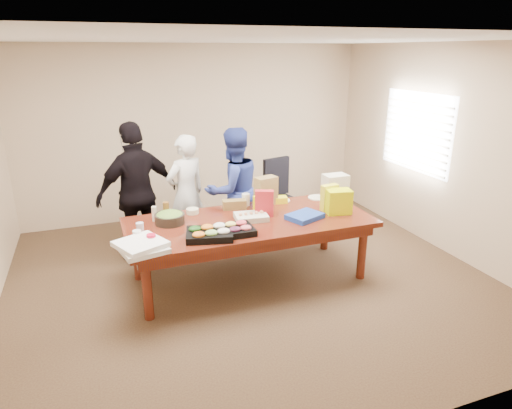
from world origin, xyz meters
name	(u,v)px	position (x,y,z in m)	size (l,w,h in m)	color
floor	(250,279)	(0.00, 0.00, -0.01)	(5.50, 5.00, 0.02)	#47301E
ceiling	(249,38)	(0.00, 0.00, 2.71)	(5.50, 5.00, 0.02)	white
wall_back	(197,132)	(0.00, 2.50, 1.35)	(5.50, 0.04, 2.70)	beige
wall_front	(387,265)	(0.00, -2.50, 1.35)	(5.50, 0.04, 2.70)	beige
wall_right	(447,151)	(2.75, 0.00, 1.35)	(0.04, 5.00, 2.70)	beige
window_panel	(416,132)	(2.72, 0.60, 1.50)	(0.03, 1.40, 1.10)	white
window_blinds	(414,132)	(2.68, 0.60, 1.50)	(0.04, 1.36, 1.00)	beige
conference_table	(250,250)	(0.00, 0.00, 0.38)	(2.80, 1.20, 0.75)	#4C1C0F
office_chair	(281,199)	(0.93, 1.22, 0.52)	(0.53, 0.53, 1.04)	black
person_center	(186,194)	(-0.50, 1.09, 0.79)	(0.58, 0.38, 1.59)	silver
person_right	(233,190)	(0.09, 0.90, 0.83)	(0.81, 0.63, 1.67)	navy
person_left	(138,193)	(-1.13, 0.99, 0.90)	(1.05, 0.44, 1.80)	black
veggie_tray	(209,234)	(-0.57, -0.34, 0.79)	(0.47, 0.37, 0.07)	black
fruit_tray	(233,231)	(-0.30, -0.32, 0.78)	(0.44, 0.34, 0.07)	black
sheet_cake	(251,217)	(0.02, 0.00, 0.78)	(0.37, 0.28, 0.06)	silver
salad_bowl	(170,219)	(-0.88, 0.21, 0.80)	(0.34, 0.34, 0.11)	black
chip_bag_blue	(305,216)	(0.61, -0.19, 0.78)	(0.39, 0.29, 0.06)	#1C3D9F
chip_bag_red	(264,203)	(0.21, 0.06, 0.91)	(0.21, 0.09, 0.31)	red
chip_bag_yellow	(329,197)	(1.02, -0.02, 0.91)	(0.21, 0.08, 0.32)	yellow
chip_bag_orange	(265,203)	(0.23, 0.11, 0.89)	(0.18, 0.08, 0.29)	#C96E0F
mayo_jar	(246,200)	(0.13, 0.49, 0.83)	(0.10, 0.10, 0.15)	white
mustard_bottle	(255,203)	(0.18, 0.30, 0.84)	(0.06, 0.06, 0.17)	#F2ED01
dressing_bottle	(166,211)	(-0.89, 0.33, 0.86)	(0.07, 0.07, 0.22)	brown
ranch_bottle	(154,214)	(-1.03, 0.34, 0.84)	(0.06, 0.06, 0.17)	beige
banana_bunch	(278,200)	(0.54, 0.45, 0.79)	(0.23, 0.14, 0.08)	yellow
bread_loaf	(234,204)	(-0.05, 0.42, 0.81)	(0.28, 0.12, 0.11)	brown
kraft_bag	(266,191)	(0.38, 0.45, 0.93)	(0.27, 0.16, 0.36)	olive
red_cup	(151,240)	(-1.16, -0.34, 0.81)	(0.09, 0.09, 0.12)	red
clear_cup_a	(137,236)	(-1.28, -0.18, 0.81)	(0.09, 0.09, 0.12)	white
clear_cup_b	(140,228)	(-1.22, 0.05, 0.80)	(0.08, 0.08, 0.11)	white
pizza_box_lower	(143,248)	(-1.25, -0.43, 0.77)	(0.42, 0.42, 0.05)	silver
pizza_box_upper	(141,244)	(-1.27, -0.42, 0.82)	(0.42, 0.42, 0.05)	white
plate_a	(317,198)	(1.11, 0.44, 0.76)	(0.25, 0.25, 0.01)	white
plate_b	(281,200)	(0.61, 0.51, 0.76)	(0.23, 0.23, 0.01)	white
dip_bowl_a	(240,205)	(0.04, 0.45, 0.78)	(0.17, 0.17, 0.07)	beige
dip_bowl_b	(192,211)	(-0.57, 0.44, 0.78)	(0.15, 0.15, 0.06)	beige
grocery_bag_white	(335,187)	(1.30, 0.34, 0.91)	(0.31, 0.22, 0.33)	silver
grocery_bag_yellow	(338,201)	(1.07, -0.15, 0.89)	(0.29, 0.20, 0.29)	#D8ED00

